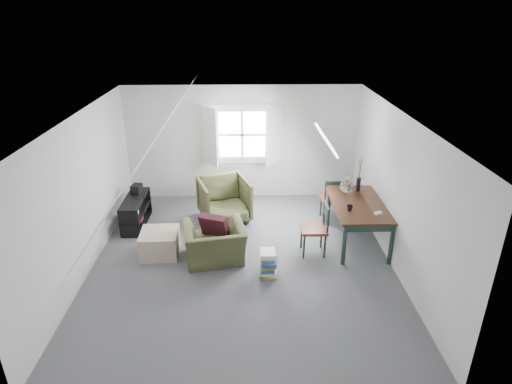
{
  "coord_description": "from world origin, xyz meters",
  "views": [
    {
      "loc": [
        0.08,
        -6.18,
        4.01
      ],
      "look_at": [
        0.25,
        0.6,
        1.03
      ],
      "focal_mm": 30.0,
      "sensor_mm": 36.0,
      "label": 1
    }
  ],
  "objects_px": {
    "dining_table": "(359,208)",
    "dining_chair_near": "(316,228)",
    "media_shelf": "(136,213)",
    "magazine_stack": "(268,263)",
    "armchair_near": "(215,260)",
    "dining_chair_far": "(332,199)",
    "ottoman": "(160,243)",
    "armchair_far": "(225,219)"
  },
  "relations": [
    {
      "from": "dining_table",
      "to": "armchair_near",
      "type": "bearing_deg",
      "value": -170.03
    },
    {
      "from": "dining_table",
      "to": "dining_chair_far",
      "type": "distance_m",
      "value": 0.95
    },
    {
      "from": "dining_table",
      "to": "magazine_stack",
      "type": "xyz_separation_m",
      "value": [
        -1.66,
        -0.99,
        -0.48
      ]
    },
    {
      "from": "ottoman",
      "to": "dining_table",
      "type": "xyz_separation_m",
      "value": [
        3.51,
        0.3,
        0.48
      ]
    },
    {
      "from": "dining_table",
      "to": "magazine_stack",
      "type": "relative_size",
      "value": 3.8
    },
    {
      "from": "media_shelf",
      "to": "ottoman",
      "type": "bearing_deg",
      "value": -57.56
    },
    {
      "from": "ottoman",
      "to": "dining_table",
      "type": "relative_size",
      "value": 0.4
    },
    {
      "from": "ottoman",
      "to": "dining_chair_near",
      "type": "xyz_separation_m",
      "value": [
        2.7,
        -0.04,
        0.28
      ]
    },
    {
      "from": "dining_chair_far",
      "to": "magazine_stack",
      "type": "height_order",
      "value": "dining_chair_far"
    },
    {
      "from": "magazine_stack",
      "to": "armchair_near",
      "type": "bearing_deg",
      "value": 152.56
    },
    {
      "from": "dining_table",
      "to": "dining_chair_far",
      "type": "height_order",
      "value": "dining_chair_far"
    },
    {
      "from": "dining_chair_far",
      "to": "magazine_stack",
      "type": "bearing_deg",
      "value": 44.34
    },
    {
      "from": "ottoman",
      "to": "media_shelf",
      "type": "relative_size",
      "value": 0.57
    },
    {
      "from": "dining_chair_far",
      "to": "media_shelf",
      "type": "relative_size",
      "value": 0.83
    },
    {
      "from": "armchair_far",
      "to": "dining_chair_near",
      "type": "relative_size",
      "value": 1.01
    },
    {
      "from": "armchair_near",
      "to": "dining_chair_far",
      "type": "relative_size",
      "value": 1.07
    },
    {
      "from": "dining_chair_near",
      "to": "magazine_stack",
      "type": "distance_m",
      "value": 1.1
    },
    {
      "from": "dining_table",
      "to": "magazine_stack",
      "type": "height_order",
      "value": "dining_table"
    },
    {
      "from": "magazine_stack",
      "to": "dining_chair_near",
      "type": "bearing_deg",
      "value": 37.33
    },
    {
      "from": "media_shelf",
      "to": "magazine_stack",
      "type": "distance_m",
      "value": 3.07
    },
    {
      "from": "armchair_far",
      "to": "magazine_stack",
      "type": "bearing_deg",
      "value": -86.55
    },
    {
      "from": "armchair_near",
      "to": "ottoman",
      "type": "xyz_separation_m",
      "value": [
        -0.97,
        0.22,
        0.21
      ]
    },
    {
      "from": "armchair_far",
      "to": "armchair_near",
      "type": "bearing_deg",
      "value": -112.01
    },
    {
      "from": "armchair_near",
      "to": "magazine_stack",
      "type": "relative_size",
      "value": 2.37
    },
    {
      "from": "dining_table",
      "to": "dining_chair_near",
      "type": "relative_size",
      "value": 1.7
    },
    {
      "from": "dining_chair_far",
      "to": "media_shelf",
      "type": "xyz_separation_m",
      "value": [
        -3.88,
        -0.11,
        -0.23
      ]
    },
    {
      "from": "armchair_far",
      "to": "media_shelf",
      "type": "height_order",
      "value": "media_shelf"
    },
    {
      "from": "armchair_near",
      "to": "dining_table",
      "type": "bearing_deg",
      "value": -178.78
    },
    {
      "from": "armchair_near",
      "to": "magazine_stack",
      "type": "distance_m",
      "value": 1.02
    },
    {
      "from": "dining_table",
      "to": "dining_chair_near",
      "type": "xyz_separation_m",
      "value": [
        -0.81,
        -0.34,
        -0.2
      ]
    },
    {
      "from": "armchair_far",
      "to": "magazine_stack",
      "type": "height_order",
      "value": "armchair_far"
    },
    {
      "from": "ottoman",
      "to": "media_shelf",
      "type": "distance_m",
      "value": 1.26
    },
    {
      "from": "ottoman",
      "to": "dining_chair_near",
      "type": "bearing_deg",
      "value": -0.75
    },
    {
      "from": "armchair_near",
      "to": "armchair_far",
      "type": "height_order",
      "value": "armchair_far"
    },
    {
      "from": "dining_table",
      "to": "media_shelf",
      "type": "bearing_deg",
      "value": 167.86
    },
    {
      "from": "armchair_far",
      "to": "dining_table",
      "type": "bearing_deg",
      "value": -40.31
    },
    {
      "from": "armchair_near",
      "to": "dining_table",
      "type": "distance_m",
      "value": 2.69
    },
    {
      "from": "dining_chair_far",
      "to": "ottoman",
      "type": "bearing_deg",
      "value": 10.66
    },
    {
      "from": "dining_table",
      "to": "ottoman",
      "type": "bearing_deg",
      "value": -176.75
    },
    {
      "from": "armchair_far",
      "to": "dining_table",
      "type": "height_order",
      "value": "dining_table"
    },
    {
      "from": "armchair_near",
      "to": "dining_table",
      "type": "xyz_separation_m",
      "value": [
        2.55,
        0.52,
        0.69
      ]
    },
    {
      "from": "armchair_near",
      "to": "media_shelf",
      "type": "xyz_separation_m",
      "value": [
        -1.63,
        1.3,
        0.26
      ]
    }
  ]
}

